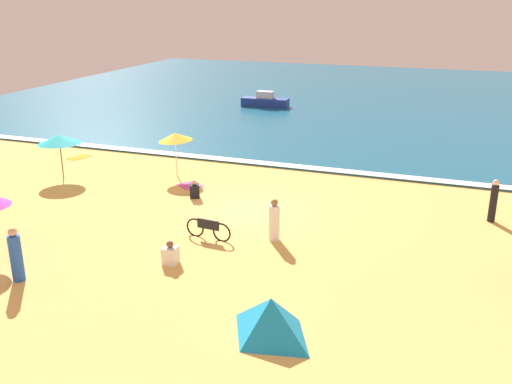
{
  "coord_description": "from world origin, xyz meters",
  "views": [
    {
      "loc": [
        7.56,
        -20.65,
        8.42
      ],
      "look_at": [
        0.12,
        -0.04,
        0.8
      ],
      "focal_mm": 40.18,
      "sensor_mm": 36.0,
      "label": 1
    }
  ],
  "objects_px": {
    "beachgoer_6": "(493,201)",
    "beach_tent": "(271,317)",
    "parked_bicycle": "(208,229)",
    "small_boat_0": "(265,101)",
    "beachgoer_7": "(194,190)",
    "beachgoer_0": "(170,254)",
    "beachgoer_2": "(16,256)",
    "beach_umbrella_3": "(175,137)",
    "beach_umbrella_2": "(59,139)",
    "beachgoer_3": "(274,221)"
  },
  "relations": [
    {
      "from": "beachgoer_2",
      "to": "small_boat_0",
      "type": "distance_m",
      "value": 29.41
    },
    {
      "from": "parked_bicycle",
      "to": "beachgoer_7",
      "type": "height_order",
      "value": "beachgoer_7"
    },
    {
      "from": "beach_umbrella_3",
      "to": "small_boat_0",
      "type": "height_order",
      "value": "beach_umbrella_3"
    },
    {
      "from": "small_boat_0",
      "to": "beach_umbrella_3",
      "type": "bearing_deg",
      "value": -84.78
    },
    {
      "from": "beachgoer_0",
      "to": "beachgoer_7",
      "type": "relative_size",
      "value": 1.03
    },
    {
      "from": "small_boat_0",
      "to": "beach_umbrella_2",
      "type": "bearing_deg",
      "value": -99.6
    },
    {
      "from": "beachgoer_6",
      "to": "small_boat_0",
      "type": "distance_m",
      "value": 24.92
    },
    {
      "from": "beachgoer_3",
      "to": "beachgoer_2",
      "type": "bearing_deg",
      "value": -139.23
    },
    {
      "from": "beachgoer_3",
      "to": "beachgoer_6",
      "type": "distance_m",
      "value": 8.71
    },
    {
      "from": "beachgoer_7",
      "to": "small_boat_0",
      "type": "distance_m",
      "value": 20.95
    },
    {
      "from": "beachgoer_6",
      "to": "small_boat_0",
      "type": "bearing_deg",
      "value": 129.72
    },
    {
      "from": "beach_umbrella_3",
      "to": "beachgoer_0",
      "type": "xyz_separation_m",
      "value": [
        4.28,
        -8.72,
        -1.59
      ]
    },
    {
      "from": "beach_umbrella_3",
      "to": "parked_bicycle",
      "type": "relative_size",
      "value": 1.2
    },
    {
      "from": "beachgoer_3",
      "to": "beachgoer_6",
      "type": "bearing_deg",
      "value": 31.69
    },
    {
      "from": "beach_umbrella_2",
      "to": "beach_tent",
      "type": "distance_m",
      "value": 16.75
    },
    {
      "from": "beach_umbrella_3",
      "to": "beachgoer_3",
      "type": "xyz_separation_m",
      "value": [
        6.87,
        -5.73,
        -1.21
      ]
    },
    {
      "from": "beachgoer_2",
      "to": "beachgoer_7",
      "type": "bearing_deg",
      "value": 78.25
    },
    {
      "from": "beachgoer_7",
      "to": "small_boat_0",
      "type": "height_order",
      "value": "small_boat_0"
    },
    {
      "from": "beach_umbrella_2",
      "to": "beach_umbrella_3",
      "type": "xyz_separation_m",
      "value": [
        5.05,
        2.1,
        0.05
      ]
    },
    {
      "from": "parked_bicycle",
      "to": "small_boat_0",
      "type": "height_order",
      "value": "small_boat_0"
    },
    {
      "from": "beach_umbrella_3",
      "to": "beachgoer_6",
      "type": "bearing_deg",
      "value": -4.62
    },
    {
      "from": "beach_umbrella_2",
      "to": "parked_bicycle",
      "type": "bearing_deg",
      "value": -24.12
    },
    {
      "from": "beach_tent",
      "to": "parked_bicycle",
      "type": "xyz_separation_m",
      "value": [
        -4.11,
        5.16,
        -0.17
      ]
    },
    {
      "from": "beachgoer_2",
      "to": "beachgoer_3",
      "type": "xyz_separation_m",
      "value": [
        6.49,
        5.6,
        -0.11
      ]
    },
    {
      "from": "beach_umbrella_2",
      "to": "small_boat_0",
      "type": "relative_size",
      "value": 0.75
    },
    {
      "from": "beach_umbrella_2",
      "to": "beach_umbrella_3",
      "type": "height_order",
      "value": "beach_umbrella_3"
    },
    {
      "from": "parked_bicycle",
      "to": "beachgoer_7",
      "type": "bearing_deg",
      "value": 121.98
    },
    {
      "from": "beachgoer_0",
      "to": "small_boat_0",
      "type": "xyz_separation_m",
      "value": [
        -5.92,
        26.73,
        0.18
      ]
    },
    {
      "from": "beachgoer_7",
      "to": "small_boat_0",
      "type": "bearing_deg",
      "value": 100.57
    },
    {
      "from": "parked_bicycle",
      "to": "beachgoer_0",
      "type": "distance_m",
      "value": 2.32
    },
    {
      "from": "beach_umbrella_3",
      "to": "beachgoer_7",
      "type": "distance_m",
      "value": 3.75
    },
    {
      "from": "parked_bicycle",
      "to": "beachgoer_6",
      "type": "relative_size",
      "value": 1.06
    },
    {
      "from": "beach_umbrella_2",
      "to": "parked_bicycle",
      "type": "xyz_separation_m",
      "value": [
        9.64,
        -4.32,
        -1.5
      ]
    },
    {
      "from": "beach_umbrella_3",
      "to": "beachgoer_7",
      "type": "relative_size",
      "value": 2.75
    },
    {
      "from": "beach_tent",
      "to": "small_boat_0",
      "type": "xyz_separation_m",
      "value": [
        -10.34,
        29.59,
        -0.03
      ]
    },
    {
      "from": "parked_bicycle",
      "to": "small_boat_0",
      "type": "relative_size",
      "value": 0.5
    },
    {
      "from": "beach_tent",
      "to": "beach_umbrella_3",
      "type": "bearing_deg",
      "value": 126.92
    },
    {
      "from": "parked_bicycle",
      "to": "beachgoer_2",
      "type": "xyz_separation_m",
      "value": [
        -4.21,
        -4.91,
        0.44
      ]
    },
    {
      "from": "beachgoer_2",
      "to": "beachgoer_7",
      "type": "distance_m",
      "value": 8.94
    },
    {
      "from": "parked_bicycle",
      "to": "beach_tent",
      "type": "bearing_deg",
      "value": -51.48
    },
    {
      "from": "beach_umbrella_3",
      "to": "beachgoer_0",
      "type": "height_order",
      "value": "beach_umbrella_3"
    },
    {
      "from": "beach_tent",
      "to": "beachgoer_0",
      "type": "distance_m",
      "value": 5.27
    },
    {
      "from": "parked_bicycle",
      "to": "beachgoer_6",
      "type": "bearing_deg",
      "value": 28.53
    },
    {
      "from": "beach_umbrella_2",
      "to": "beachgoer_3",
      "type": "relative_size",
      "value": 1.75
    },
    {
      "from": "beachgoer_0",
      "to": "beachgoer_2",
      "type": "relative_size",
      "value": 0.47
    },
    {
      "from": "beachgoer_6",
      "to": "beach_tent",
      "type": "bearing_deg",
      "value": -118.17
    },
    {
      "from": "beach_umbrella_3",
      "to": "parked_bicycle",
      "type": "distance_m",
      "value": 8.04
    },
    {
      "from": "beachgoer_6",
      "to": "beachgoer_7",
      "type": "bearing_deg",
      "value": -173.25
    },
    {
      "from": "beachgoer_7",
      "to": "small_boat_0",
      "type": "relative_size",
      "value": 0.22
    },
    {
      "from": "beach_umbrella_3",
      "to": "small_boat_0",
      "type": "distance_m",
      "value": 18.14
    }
  ]
}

